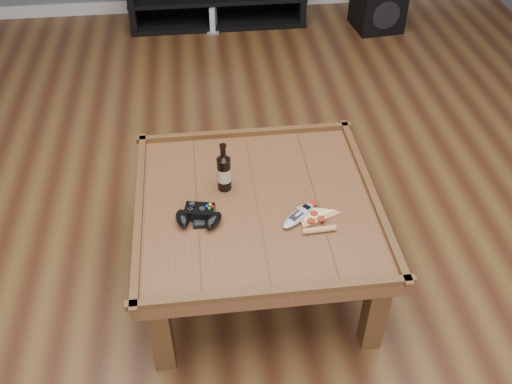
{
  "coord_description": "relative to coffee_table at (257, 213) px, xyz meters",
  "views": [
    {
      "loc": [
        -0.21,
        -1.74,
        2.04
      ],
      "look_at": [
        -0.01,
        -0.01,
        0.52
      ],
      "focal_mm": 40.0,
      "sensor_mm": 36.0,
      "label": 1
    }
  ],
  "objects": [
    {
      "name": "pizza_slice",
      "position": [
        0.22,
        -0.12,
        0.07
      ],
      "size": [
        0.16,
        0.25,
        0.02
      ],
      "rotation": [
        0.0,
        0.0,
        0.05
      ],
      "color": "tan",
      "rests_on": "coffee_table"
    },
    {
      "name": "game_controller",
      "position": [
        -0.24,
        -0.08,
        0.09
      ],
      "size": [
        0.21,
        0.16,
        0.06
      ],
      "rotation": [
        0.0,
        0.0,
        -0.21
      ],
      "color": "black",
      "rests_on": "coffee_table"
    },
    {
      "name": "game_console",
      "position": [
        -0.04,
        2.57,
        -0.3
      ],
      "size": [
        0.12,
        0.18,
        0.21
      ],
      "rotation": [
        0.0,
        0.0,
        -0.18
      ],
      "color": "gray",
      "rests_on": "ground"
    },
    {
      "name": "coffee_table",
      "position": [
        0.0,
        0.0,
        0.0
      ],
      "size": [
        1.03,
        1.03,
        0.48
      ],
      "color": "#502D17",
      "rests_on": "ground"
    },
    {
      "name": "remote_control",
      "position": [
        0.15,
        -0.11,
        0.07
      ],
      "size": [
        0.18,
        0.17,
        0.03
      ],
      "rotation": [
        0.0,
        0.0,
        -0.84
      ],
      "color": "#9A9EA7",
      "rests_on": "coffee_table"
    },
    {
      "name": "baseboard",
      "position": [
        0.0,
        2.99,
        -0.34
      ],
      "size": [
        5.0,
        0.02,
        0.1
      ],
      "primitive_type": "cube",
      "color": "silver",
      "rests_on": "ground"
    },
    {
      "name": "subwoofer",
      "position": [
        1.26,
        2.48,
        -0.22
      ],
      "size": [
        0.39,
        0.39,
        0.35
      ],
      "rotation": [
        0.0,
        0.0,
        0.11
      ],
      "color": "black",
      "rests_on": "ground"
    },
    {
      "name": "ground",
      "position": [
        0.0,
        0.0,
        -0.39
      ],
      "size": [
        6.0,
        6.0,
        0.0
      ],
      "primitive_type": "plane",
      "color": "#412212",
      "rests_on": "ground"
    },
    {
      "name": "beer_bottle",
      "position": [
        -0.13,
        0.11,
        0.15
      ],
      "size": [
        0.06,
        0.06,
        0.23
      ],
      "color": "black",
      "rests_on": "coffee_table"
    },
    {
      "name": "smartphone",
      "position": [
        -0.24,
        -0.07,
        0.07
      ],
      "size": [
        0.07,
        0.12,
        0.02
      ],
      "rotation": [
        0.0,
        0.0,
        -0.02
      ],
      "color": "black",
      "rests_on": "coffee_table"
    }
  ]
}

